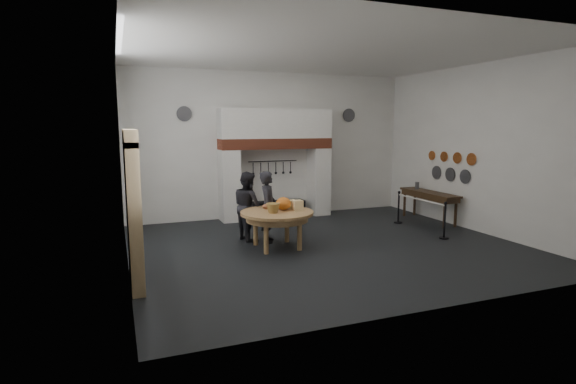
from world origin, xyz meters
name	(u,v)px	position (x,y,z in m)	size (l,w,h in m)	color
floor	(327,246)	(0.00, 0.00, 0.00)	(9.00, 8.00, 0.02)	black
ceiling	(329,52)	(0.00, 0.00, 4.50)	(9.00, 8.00, 0.02)	silver
wall_back	(272,145)	(0.00, 4.00, 2.25)	(9.00, 0.02, 4.50)	silver
wall_front	(445,167)	(0.00, -4.00, 2.25)	(9.00, 0.02, 4.50)	silver
wall_left	(122,157)	(-4.50, 0.00, 2.25)	(0.02, 8.00, 4.50)	silver
wall_right	(479,149)	(4.50, 0.00, 2.25)	(0.02, 8.00, 4.50)	silver
chimney_pier_left	(230,186)	(-1.48, 3.65, 1.07)	(0.55, 0.70, 2.15)	silver
chimney_pier_right	(319,181)	(1.48, 3.65, 1.07)	(0.55, 0.70, 2.15)	silver
hearth_brick_band	(276,144)	(0.00, 3.65, 2.31)	(3.50, 0.72, 0.32)	#9E442B
chimney_hood	(276,124)	(0.00, 3.65, 2.92)	(3.50, 0.70, 0.90)	silver
iron_range	(275,209)	(0.00, 3.72, 0.25)	(1.90, 0.45, 0.50)	black
utensil_rail	(273,161)	(0.00, 3.92, 1.75)	(0.02, 0.02, 1.60)	black
door_recess	(128,216)	(-4.47, -1.00, 1.25)	(0.04, 1.10, 2.50)	black
door_jamb_near	(135,221)	(-4.38, -1.70, 1.30)	(0.22, 0.30, 2.60)	tan
door_jamb_far	(132,207)	(-4.38, -0.30, 1.30)	(0.22, 0.30, 2.60)	tan
door_lintel	(130,138)	(-4.38, -1.00, 2.65)	(0.22, 1.70, 0.30)	tan
wall_plaque	(126,185)	(-4.45, 0.80, 1.60)	(0.05, 0.34, 0.44)	gold
work_table	(277,213)	(-1.16, 0.28, 0.84)	(1.71, 1.71, 0.07)	#AA8850
pumpkin	(283,204)	(-0.96, 0.38, 1.03)	(0.36, 0.36, 0.31)	orange
cheese_block_big	(298,205)	(-0.66, 0.23, 0.99)	(0.22, 0.22, 0.24)	#DFC185
cheese_block_small	(292,204)	(-0.68, 0.53, 0.97)	(0.18, 0.18, 0.20)	#F3DC91
wicker_basket	(273,208)	(-1.31, 0.13, 0.98)	(0.32, 0.32, 0.22)	olive
bread_loaf	(268,206)	(-1.26, 0.63, 0.94)	(0.31, 0.18, 0.13)	#A35B3A
visitor_near	(268,207)	(-1.18, 0.88, 0.88)	(0.64, 0.42, 1.76)	black
visitor_far	(248,206)	(-1.58, 1.28, 0.87)	(0.84, 0.66, 1.73)	black
side_table	(429,193)	(4.10, 1.44, 0.87)	(0.55, 2.20, 0.06)	#3D2816
pewter_jug	(417,186)	(4.10, 2.04, 1.01)	(0.12, 0.12, 0.22)	#55565B
copper_pan_a	(471,159)	(4.46, 0.20, 1.95)	(0.34, 0.34, 0.03)	#C6662D
copper_pan_b	(457,158)	(4.46, 0.75, 1.95)	(0.32, 0.32, 0.03)	#C6662D
copper_pan_c	(444,157)	(4.46, 1.30, 1.95)	(0.30, 0.30, 0.03)	#C6662D
copper_pan_d	(432,155)	(4.46, 1.85, 1.95)	(0.28, 0.28, 0.03)	#C6662D
pewter_plate_left	(465,177)	(4.46, 0.40, 1.45)	(0.40, 0.40, 0.03)	#4C4C51
pewter_plate_mid	(450,174)	(4.46, 1.00, 1.45)	(0.40, 0.40, 0.03)	#4C4C51
pewter_plate_right	(436,172)	(4.46, 1.60, 1.45)	(0.40, 0.40, 0.03)	#4C4C51
pewter_plate_back_left	(184,114)	(-2.70, 3.96, 3.20)	(0.44, 0.44, 0.03)	#4C4C51
pewter_plate_back_right	(349,115)	(2.70, 3.96, 3.20)	(0.44, 0.44, 0.03)	#4C4C51
barrier_post_near	(445,221)	(3.11, -0.44, 0.45)	(0.05, 0.05, 0.90)	black
barrier_post_far	(399,208)	(3.11, 1.56, 0.45)	(0.05, 0.05, 0.90)	black
barrier_rope	(421,200)	(3.11, 0.56, 0.85)	(0.04, 0.04, 2.00)	silver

